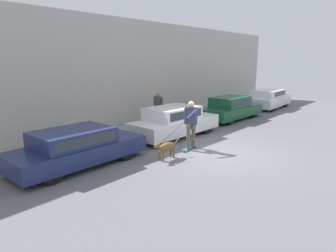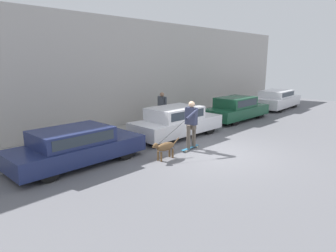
{
  "view_description": "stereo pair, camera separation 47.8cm",
  "coord_description": "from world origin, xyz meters",
  "px_view_note": "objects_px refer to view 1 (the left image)",
  "views": [
    {
      "loc": [
        -8.99,
        -5.39,
        3.31
      ],
      "look_at": [
        -0.97,
        1.44,
        0.95
      ],
      "focal_mm": 32.0,
      "sensor_mm": 36.0,
      "label": 1
    },
    {
      "loc": [
        -8.68,
        -5.75,
        3.31
      ],
      "look_at": [
        -0.97,
        1.44,
        0.95
      ],
      "focal_mm": 32.0,
      "sensor_mm": 36.0,
      "label": 2
    }
  ],
  "objects_px": {
    "parked_car_3": "(269,99)",
    "fire_hydrant": "(238,106)",
    "dog": "(166,147)",
    "pedestrian_with_bag": "(158,107)",
    "parked_car_2": "(231,108)",
    "skateboarder": "(191,122)",
    "parked_car_0": "(77,148)",
    "parked_car_1": "(174,122)"
  },
  "relations": [
    {
      "from": "skateboarder",
      "to": "parked_car_2",
      "type": "bearing_deg",
      "value": -168.67
    },
    {
      "from": "parked_car_2",
      "to": "parked_car_3",
      "type": "bearing_deg",
      "value": 1.58
    },
    {
      "from": "parked_car_0",
      "to": "parked_car_1",
      "type": "relative_size",
      "value": 1.0
    },
    {
      "from": "pedestrian_with_bag",
      "to": "fire_hydrant",
      "type": "distance_m",
      "value": 6.58
    },
    {
      "from": "parked_car_1",
      "to": "skateboarder",
      "type": "distance_m",
      "value": 2.03
    },
    {
      "from": "dog",
      "to": "fire_hydrant",
      "type": "height_order",
      "value": "fire_hydrant"
    },
    {
      "from": "pedestrian_with_bag",
      "to": "fire_hydrant",
      "type": "height_order",
      "value": "pedestrian_with_bag"
    },
    {
      "from": "parked_car_2",
      "to": "pedestrian_with_bag",
      "type": "xyz_separation_m",
      "value": [
        -3.9,
        1.96,
        0.37
      ]
    },
    {
      "from": "pedestrian_with_bag",
      "to": "fire_hydrant",
      "type": "relative_size",
      "value": 2.4
    },
    {
      "from": "pedestrian_with_bag",
      "to": "parked_car_1",
      "type": "bearing_deg",
      "value": -113.89
    },
    {
      "from": "parked_car_0",
      "to": "pedestrian_with_bag",
      "type": "xyz_separation_m",
      "value": [
        5.95,
        1.96,
        0.4
      ]
    },
    {
      "from": "skateboarder",
      "to": "pedestrian_with_bag",
      "type": "height_order",
      "value": "skateboarder"
    },
    {
      "from": "parked_car_3",
      "to": "fire_hydrant",
      "type": "xyz_separation_m",
      "value": [
        -2.73,
        0.86,
        -0.28
      ]
    },
    {
      "from": "parked_car_1",
      "to": "skateboarder",
      "type": "xyz_separation_m",
      "value": [
        -1.09,
        -1.67,
        0.4
      ]
    },
    {
      "from": "parked_car_1",
      "to": "parked_car_2",
      "type": "distance_m",
      "value": 5.01
    },
    {
      "from": "dog",
      "to": "skateboarder",
      "type": "distance_m",
      "value": 1.61
    },
    {
      "from": "parked_car_2",
      "to": "skateboarder",
      "type": "distance_m",
      "value": 6.33
    },
    {
      "from": "fire_hydrant",
      "to": "parked_car_1",
      "type": "bearing_deg",
      "value": -173.52
    },
    {
      "from": "parked_car_0",
      "to": "parked_car_2",
      "type": "distance_m",
      "value": 9.86
    },
    {
      "from": "parked_car_0",
      "to": "fire_hydrant",
      "type": "xyz_separation_m",
      "value": [
        12.41,
        0.86,
        -0.24
      ]
    },
    {
      "from": "parked_car_1",
      "to": "parked_car_3",
      "type": "height_order",
      "value": "parked_car_1"
    },
    {
      "from": "parked_car_1",
      "to": "dog",
      "type": "bearing_deg",
      "value": -144.03
    },
    {
      "from": "dog",
      "to": "skateboarder",
      "type": "xyz_separation_m",
      "value": [
        1.49,
        0.07,
        0.61
      ]
    },
    {
      "from": "parked_car_2",
      "to": "parked_car_3",
      "type": "relative_size",
      "value": 1.02
    },
    {
      "from": "pedestrian_with_bag",
      "to": "parked_car_3",
      "type": "bearing_deg",
      "value": -6.52
    },
    {
      "from": "dog",
      "to": "parked_car_2",
      "type": "bearing_deg",
      "value": -165.0
    },
    {
      "from": "parked_car_1",
      "to": "skateboarder",
      "type": "height_order",
      "value": "skateboarder"
    },
    {
      "from": "parked_car_0",
      "to": "parked_car_1",
      "type": "xyz_separation_m",
      "value": [
        4.85,
        0.0,
        0.05
      ]
    },
    {
      "from": "parked_car_0",
      "to": "fire_hydrant",
      "type": "bearing_deg",
      "value": 4.46
    },
    {
      "from": "parked_car_0",
      "to": "skateboarder",
      "type": "xyz_separation_m",
      "value": [
        3.76,
        -1.67,
        0.45
      ]
    },
    {
      "from": "dog",
      "to": "pedestrian_with_bag",
      "type": "bearing_deg",
      "value": -132.78
    },
    {
      "from": "parked_car_1",
      "to": "fire_hydrant",
      "type": "distance_m",
      "value": 7.61
    },
    {
      "from": "parked_car_0",
      "to": "pedestrian_with_bag",
      "type": "bearing_deg",
      "value": 18.73
    },
    {
      "from": "parked_car_3",
      "to": "pedestrian_with_bag",
      "type": "distance_m",
      "value": 9.4
    },
    {
      "from": "dog",
      "to": "fire_hydrant",
      "type": "relative_size",
      "value": 1.87
    },
    {
      "from": "parked_car_2",
      "to": "dog",
      "type": "bearing_deg",
      "value": -165.47
    },
    {
      "from": "dog",
      "to": "pedestrian_with_bag",
      "type": "xyz_separation_m",
      "value": [
        3.68,
        3.7,
        0.56
      ]
    },
    {
      "from": "parked_car_2",
      "to": "pedestrian_with_bag",
      "type": "distance_m",
      "value": 4.38
    },
    {
      "from": "parked_car_3",
      "to": "parked_car_1",
      "type": "bearing_deg",
      "value": 178.07
    },
    {
      "from": "parked_car_1",
      "to": "dog",
      "type": "height_order",
      "value": "parked_car_1"
    },
    {
      "from": "parked_car_2",
      "to": "fire_hydrant",
      "type": "xyz_separation_m",
      "value": [
        2.55,
        0.86,
        -0.27
      ]
    },
    {
      "from": "parked_car_1",
      "to": "dog",
      "type": "xyz_separation_m",
      "value": [
        -2.58,
        -1.74,
        -0.22
      ]
    }
  ]
}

